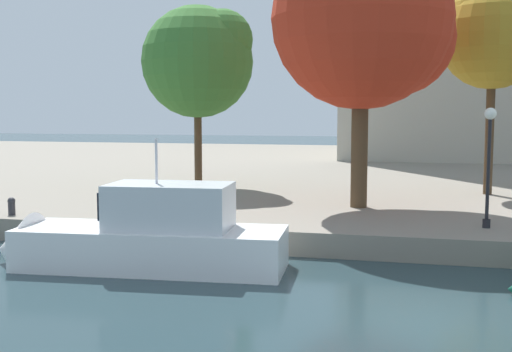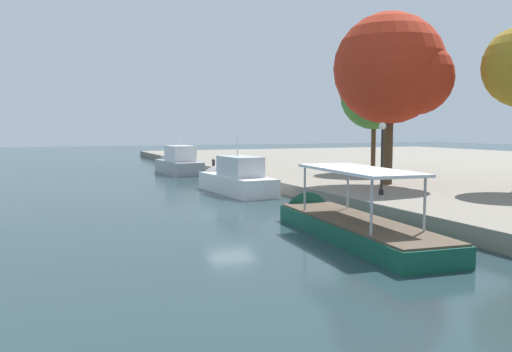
{
  "view_description": "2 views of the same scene",
  "coord_description": "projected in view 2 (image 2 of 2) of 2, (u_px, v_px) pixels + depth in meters",
  "views": [
    {
      "loc": [
        -0.36,
        -14.59,
        4.79
      ],
      "look_at": [
        -5.87,
        7.68,
        2.48
      ],
      "focal_mm": 44.95,
      "sensor_mm": 36.0,
      "label": 1
    },
    {
      "loc": [
        27.3,
        -9.78,
        4.65
      ],
      "look_at": [
        -4.68,
        3.41,
        1.5
      ],
      "focal_mm": 37.62,
      "sensor_mm": 36.0,
      "label": 2
    }
  ],
  "objects": [
    {
      "name": "ground_plane",
      "position": [
        231.0,
        213.0,
        29.27
      ],
      "size": [
        220.0,
        220.0,
        0.0
      ],
      "primitive_type": "plane",
      "color": "#23383D"
    },
    {
      "name": "tree_3",
      "position": [
        377.0,
        95.0,
        45.34
      ],
      "size": [
        5.78,
        5.88,
        9.38
      ],
      "color": "#4C3823",
      "rests_on": "dock_promenade"
    },
    {
      "name": "mooring_bollard_0",
      "position": [
        213.0,
        162.0,
        53.1
      ],
      "size": [
        0.33,
        0.33,
        0.7
      ],
      "color": "#2D2D33",
      "rests_on": "dock_promenade"
    },
    {
      "name": "motor_yacht_1",
      "position": [
        234.0,
        182.0,
        38.34
      ],
      "size": [
        9.32,
        3.2,
        4.77
      ],
      "rotation": [
        0.0,
        0.0,
        3.22
      ],
      "color": "white",
      "rests_on": "ground_plane"
    },
    {
      "name": "tour_boat_2",
      "position": [
        346.0,
        228.0,
        23.14
      ],
      "size": [
        12.18,
        3.56,
        4.05
      ],
      "rotation": [
        0.0,
        0.0,
        3.07
      ],
      "color": "#14513D",
      "rests_on": "ground_plane"
    },
    {
      "name": "lamp_post",
      "position": [
        382.0,
        150.0,
        30.17
      ],
      "size": [
        0.41,
        0.41,
        4.1
      ],
      "color": "black",
      "rests_on": "dock_promenade"
    },
    {
      "name": "mooring_bollard_2",
      "position": [
        245.0,
        168.0,
        45.85
      ],
      "size": [
        0.29,
        0.29,
        0.69
      ],
      "color": "#2D2D33",
      "rests_on": "dock_promenade"
    },
    {
      "name": "tree_0",
      "position": [
        392.0,
        71.0,
        35.38
      ],
      "size": [
        7.47,
        7.35,
        11.38
      ],
      "color": "#4C3823",
      "rests_on": "dock_promenade"
    },
    {
      "name": "mooring_bollard_1",
      "position": [
        219.0,
        163.0,
        50.73
      ],
      "size": [
        0.24,
        0.24,
        0.78
      ],
      "color": "#2D2D33",
      "rests_on": "dock_promenade"
    },
    {
      "name": "motor_yacht_0",
      "position": [
        177.0,
        165.0,
        54.21
      ],
      "size": [
        8.79,
        3.27,
        4.53
      ],
      "rotation": [
        0.0,
        0.0,
        3.21
      ],
      "color": "#9EA3A8",
      "rests_on": "ground_plane"
    }
  ]
}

